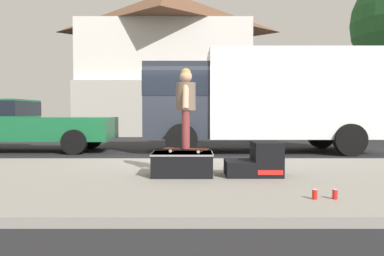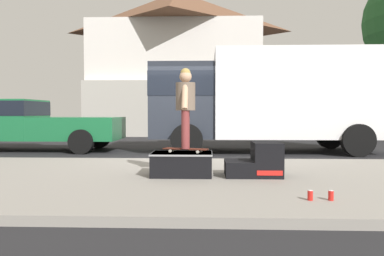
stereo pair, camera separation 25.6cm
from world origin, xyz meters
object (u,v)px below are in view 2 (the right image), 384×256
(skate_box, at_px, (182,163))
(skater_kid, at_px, (186,101))
(kicker_ramp, at_px, (258,162))
(pickup_truck_green, at_px, (25,122))
(box_truck, at_px, (265,96))
(soda_can_b, at_px, (310,195))
(skateboard, at_px, (186,149))
(soda_can, at_px, (331,195))

(skate_box, relative_size, skater_kid, 0.76)
(kicker_ramp, distance_m, skater_kid, 1.63)
(pickup_truck_green, bearing_deg, kicker_ramp, -38.02)
(box_truck, bearing_deg, skate_box, -113.32)
(soda_can_b, height_order, pickup_truck_green, pickup_truck_green)
(skateboard, height_order, box_truck, box_truck)
(kicker_ramp, height_order, box_truck, box_truck)
(soda_can, distance_m, box_truck, 7.05)
(soda_can, distance_m, pickup_truck_green, 10.13)
(box_truck, xyz_separation_m, pickup_truck_green, (-7.54, 0.10, -0.81))
(soda_can, height_order, box_truck, box_truck)
(soda_can, bearing_deg, skater_kid, 136.77)
(soda_can, bearing_deg, soda_can_b, -179.13)
(skateboard, bearing_deg, box_truck, 67.19)
(soda_can_b, bearing_deg, skateboard, 132.59)
(box_truck, bearing_deg, skater_kid, -112.81)
(skateboard, relative_size, pickup_truck_green, 0.14)
(soda_can, height_order, soda_can_b, same)
(soda_can_b, relative_size, box_truck, 0.02)
(soda_can, xyz_separation_m, box_truck, (0.23, 6.88, 1.52))
(soda_can_b, bearing_deg, kicker_ramp, 102.81)
(kicker_ramp, height_order, soda_can_b, kicker_ramp)
(skate_box, distance_m, box_truck, 5.72)
(skater_kid, xyz_separation_m, pickup_truck_green, (-5.41, 5.18, -0.51))
(skater_kid, distance_m, pickup_truck_green, 7.51)
(soda_can_b, xyz_separation_m, box_truck, (0.49, 6.88, 1.52))
(skateboard, xyz_separation_m, soda_can, (1.91, -1.79, -0.39))
(soda_can_b, xyz_separation_m, pickup_truck_green, (-7.06, 6.98, 0.71))
(skater_kid, bearing_deg, box_truck, 67.19)
(skate_box, xyz_separation_m, soda_can_b, (1.72, -1.78, -0.15))
(skate_box, distance_m, soda_can_b, 2.48)
(skateboard, xyz_separation_m, skater_kid, (-0.00, 0.00, 0.83))
(box_truck, bearing_deg, soda_can_b, -94.03)
(kicker_ramp, bearing_deg, soda_can_b, -77.19)
(kicker_ramp, bearing_deg, skateboard, 179.16)
(soda_can_b, bearing_deg, skate_box, 133.93)
(skateboard, xyz_separation_m, pickup_truck_green, (-5.41, 5.18, 0.32))
(skater_kid, height_order, soda_can_b, skater_kid)
(skater_kid, height_order, box_truck, box_truck)
(kicker_ramp, relative_size, pickup_truck_green, 0.17)
(skater_kid, distance_m, box_truck, 5.53)
(soda_can_b, bearing_deg, skater_kid, 132.59)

